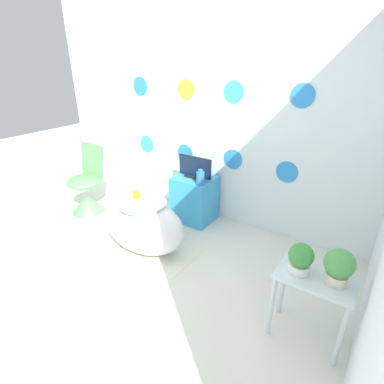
# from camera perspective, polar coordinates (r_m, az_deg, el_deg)

# --- Properties ---
(ground_plane) EXTENTS (12.00, 12.00, 0.00)m
(ground_plane) POSITION_cam_1_polar(r_m,az_deg,el_deg) (2.70, -21.34, -20.54)
(ground_plane) COLOR silver
(wall_back_dotted) EXTENTS (4.70, 0.05, 2.60)m
(wall_back_dotted) POSITION_cam_1_polar(r_m,az_deg,el_deg) (3.47, 3.50, 15.56)
(wall_back_dotted) COLOR white
(wall_back_dotted) RESTS_ON ground_plane
(rug) EXTENTS (1.09, 0.81, 0.01)m
(rug) POSITION_cam_1_polar(r_m,az_deg,el_deg) (3.19, -10.22, -11.10)
(rug) COLOR silver
(rug) RESTS_ON ground_plane
(bathtub) EXTENTS (0.90, 0.57, 0.55)m
(bathtub) POSITION_cam_1_polar(r_m,az_deg,el_deg) (3.08, -9.07, -6.31)
(bathtub) COLOR white
(bathtub) RESTS_ON ground_plane
(rubber_duck) EXTENTS (0.08, 0.09, 0.10)m
(rubber_duck) POSITION_cam_1_polar(r_m,az_deg,el_deg) (2.99, -10.55, -0.51)
(rubber_duck) COLOR yellow
(rubber_duck) RESTS_ON bathtub
(chair) EXTENTS (0.43, 0.43, 0.85)m
(chair) POSITION_cam_1_polar(r_m,az_deg,el_deg) (4.01, -19.40, 0.06)
(chair) COLOR #66C166
(chair) RESTS_ON ground_plane
(tv_cabinet) EXTENTS (0.46, 0.41, 0.55)m
(tv_cabinet) POSITION_cam_1_polar(r_m,az_deg,el_deg) (3.59, 0.48, -1.24)
(tv_cabinet) COLOR #389ED6
(tv_cabinet) RESTS_ON ground_plane
(tv) EXTENTS (0.43, 0.12, 0.25)m
(tv) POSITION_cam_1_polar(r_m,az_deg,el_deg) (3.44, 0.52, 4.53)
(tv) COLOR black
(tv) RESTS_ON tv_cabinet
(vase) EXTENTS (0.09, 0.09, 0.18)m
(vase) POSITION_cam_1_polar(r_m,az_deg,el_deg) (3.25, 1.61, 2.71)
(vase) COLOR #2D72B7
(vase) RESTS_ON tv_cabinet
(side_table) EXTENTS (0.50, 0.29, 0.53)m
(side_table) POSITION_cam_1_polar(r_m,az_deg,el_deg) (2.24, 22.05, -16.96)
(side_table) COLOR silver
(side_table) RESTS_ON ground_plane
(potted_plant_left) EXTENTS (0.16, 0.16, 0.21)m
(potted_plant_left) POSITION_cam_1_polar(r_m,az_deg,el_deg) (2.11, 19.98, -11.73)
(potted_plant_left) COLOR white
(potted_plant_left) RESTS_ON side_table
(potted_plant_right) EXTENTS (0.18, 0.18, 0.25)m
(potted_plant_right) POSITION_cam_1_polar(r_m,az_deg,el_deg) (2.10, 26.19, -12.55)
(potted_plant_right) COLOR beige
(potted_plant_right) RESTS_ON side_table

